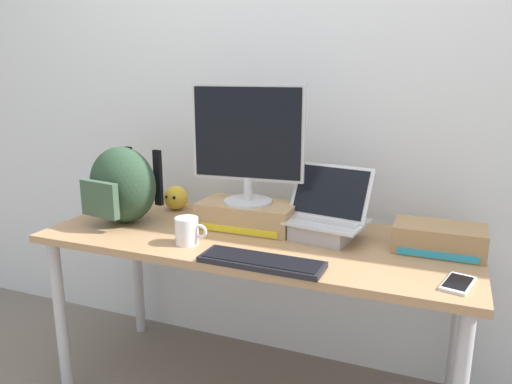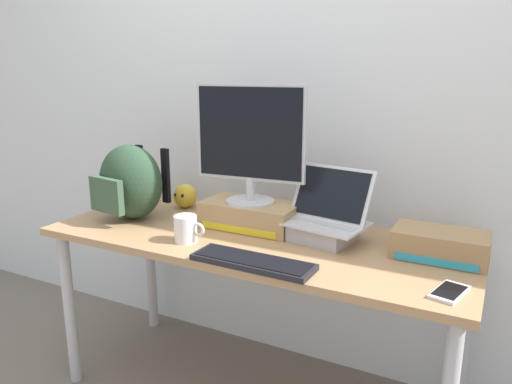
{
  "view_description": "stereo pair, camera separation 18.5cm",
  "coord_description": "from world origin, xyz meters",
  "px_view_note": "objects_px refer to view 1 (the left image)",
  "views": [
    {
      "loc": [
        0.69,
        -1.74,
        1.4
      ],
      "look_at": [
        0.0,
        0.0,
        0.92
      ],
      "focal_mm": 34.47,
      "sensor_mm": 36.0,
      "label": 1
    },
    {
      "loc": [
        0.86,
        -1.66,
        1.4
      ],
      "look_at": [
        0.0,
        0.0,
        0.92
      ],
      "focal_mm": 34.47,
      "sensor_mm": 36.0,
      "label": 2
    }
  ],
  "objects_px": {
    "open_laptop": "(324,223)",
    "coffee_mug": "(187,231)",
    "plush_toy": "(176,198)",
    "messenger_backpack": "(122,185)",
    "toner_box_cyan": "(439,238)",
    "desktop_monitor": "(248,142)",
    "toner_box_yellow": "(248,215)",
    "external_keyboard": "(262,262)",
    "cell_phone": "(458,283)"
  },
  "relations": [
    {
      "from": "open_laptop",
      "to": "coffee_mug",
      "type": "relative_size",
      "value": 2.73
    },
    {
      "from": "plush_toy",
      "to": "coffee_mug",
      "type": "bearing_deg",
      "value": -54.17
    },
    {
      "from": "messenger_backpack",
      "to": "toner_box_cyan",
      "type": "distance_m",
      "value": 1.3
    },
    {
      "from": "messenger_backpack",
      "to": "desktop_monitor",
      "type": "bearing_deg",
      "value": 22.68
    },
    {
      "from": "coffee_mug",
      "to": "toner_box_yellow",
      "type": "bearing_deg",
      "value": 63.63
    },
    {
      "from": "external_keyboard",
      "to": "cell_phone",
      "type": "distance_m",
      "value": 0.63
    },
    {
      "from": "desktop_monitor",
      "to": "external_keyboard",
      "type": "distance_m",
      "value": 0.54
    },
    {
      "from": "open_laptop",
      "to": "messenger_backpack",
      "type": "xyz_separation_m",
      "value": [
        -0.86,
        -0.12,
        0.1
      ]
    },
    {
      "from": "toner_box_yellow",
      "to": "toner_box_cyan",
      "type": "relative_size",
      "value": 1.25
    },
    {
      "from": "messenger_backpack",
      "to": "cell_phone",
      "type": "bearing_deg",
      "value": 2.46
    },
    {
      "from": "cell_phone",
      "to": "plush_toy",
      "type": "bearing_deg",
      "value": 176.0
    },
    {
      "from": "external_keyboard",
      "to": "toner_box_cyan",
      "type": "bearing_deg",
      "value": 33.65
    },
    {
      "from": "desktop_monitor",
      "to": "cell_phone",
      "type": "relative_size",
      "value": 2.96
    },
    {
      "from": "desktop_monitor",
      "to": "coffee_mug",
      "type": "relative_size",
      "value": 3.73
    },
    {
      "from": "coffee_mug",
      "to": "cell_phone",
      "type": "relative_size",
      "value": 0.79
    },
    {
      "from": "cell_phone",
      "to": "toner_box_yellow",
      "type": "bearing_deg",
      "value": 175.02
    },
    {
      "from": "toner_box_yellow",
      "to": "toner_box_cyan",
      "type": "xyz_separation_m",
      "value": [
        0.76,
        -0.0,
        -0.0
      ]
    },
    {
      "from": "toner_box_yellow",
      "to": "messenger_backpack",
      "type": "xyz_separation_m",
      "value": [
        -0.53,
        -0.13,
        0.11
      ]
    },
    {
      "from": "toner_box_yellow",
      "to": "desktop_monitor",
      "type": "xyz_separation_m",
      "value": [
        0.0,
        -0.0,
        0.31
      ]
    },
    {
      "from": "external_keyboard",
      "to": "messenger_backpack",
      "type": "height_order",
      "value": "messenger_backpack"
    },
    {
      "from": "messenger_backpack",
      "to": "toner_box_cyan",
      "type": "xyz_separation_m",
      "value": [
        1.29,
        0.13,
        -0.11
      ]
    },
    {
      "from": "messenger_backpack",
      "to": "coffee_mug",
      "type": "bearing_deg",
      "value": -10.88
    },
    {
      "from": "toner_box_yellow",
      "to": "plush_toy",
      "type": "height_order",
      "value": "plush_toy"
    },
    {
      "from": "open_laptop",
      "to": "external_keyboard",
      "type": "bearing_deg",
      "value": -100.92
    },
    {
      "from": "external_keyboard",
      "to": "cell_phone",
      "type": "xyz_separation_m",
      "value": [
        0.63,
        0.07,
        -0.01
      ]
    },
    {
      "from": "desktop_monitor",
      "to": "open_laptop",
      "type": "xyz_separation_m",
      "value": [
        0.33,
        -0.01,
        -0.3
      ]
    },
    {
      "from": "plush_toy",
      "to": "toner_box_cyan",
      "type": "distance_m",
      "value": 1.18
    },
    {
      "from": "toner_box_yellow",
      "to": "plush_toy",
      "type": "relative_size",
      "value": 3.54
    },
    {
      "from": "coffee_mug",
      "to": "toner_box_cyan",
      "type": "height_order",
      "value": "coffee_mug"
    },
    {
      "from": "cell_phone",
      "to": "desktop_monitor",
      "type": "bearing_deg",
      "value": 175.09
    },
    {
      "from": "desktop_monitor",
      "to": "messenger_backpack",
      "type": "height_order",
      "value": "desktop_monitor"
    },
    {
      "from": "external_keyboard",
      "to": "toner_box_cyan",
      "type": "distance_m",
      "value": 0.66
    },
    {
      "from": "open_laptop",
      "to": "external_keyboard",
      "type": "distance_m",
      "value": 0.38
    },
    {
      "from": "coffee_mug",
      "to": "cell_phone",
      "type": "bearing_deg",
      "value": -0.69
    },
    {
      "from": "open_laptop",
      "to": "coffee_mug",
      "type": "distance_m",
      "value": 0.54
    },
    {
      "from": "coffee_mug",
      "to": "plush_toy",
      "type": "relative_size",
      "value": 1.15
    },
    {
      "from": "toner_box_yellow",
      "to": "coffee_mug",
      "type": "relative_size",
      "value": 3.07
    },
    {
      "from": "cell_phone",
      "to": "toner_box_cyan",
      "type": "xyz_separation_m",
      "value": [
        -0.07,
        0.28,
        0.04
      ]
    },
    {
      "from": "toner_box_yellow",
      "to": "messenger_backpack",
      "type": "distance_m",
      "value": 0.56
    },
    {
      "from": "desktop_monitor",
      "to": "open_laptop",
      "type": "height_order",
      "value": "desktop_monitor"
    },
    {
      "from": "external_keyboard",
      "to": "messenger_backpack",
      "type": "xyz_separation_m",
      "value": [
        -0.73,
        0.23,
        0.15
      ]
    },
    {
      "from": "desktop_monitor",
      "to": "toner_box_cyan",
      "type": "relative_size",
      "value": 1.52
    },
    {
      "from": "cell_phone",
      "to": "toner_box_cyan",
      "type": "bearing_deg",
      "value": 117.62
    },
    {
      "from": "toner_box_yellow",
      "to": "desktop_monitor",
      "type": "height_order",
      "value": "desktop_monitor"
    },
    {
      "from": "coffee_mug",
      "to": "toner_box_cyan",
      "type": "bearing_deg",
      "value": 16.94
    },
    {
      "from": "desktop_monitor",
      "to": "external_keyboard",
      "type": "height_order",
      "value": "desktop_monitor"
    },
    {
      "from": "cell_phone",
      "to": "coffee_mug",
      "type": "bearing_deg",
      "value": -166.64
    },
    {
      "from": "coffee_mug",
      "to": "plush_toy",
      "type": "xyz_separation_m",
      "value": [
        -0.28,
        0.39,
        0.0
      ]
    },
    {
      "from": "desktop_monitor",
      "to": "messenger_backpack",
      "type": "bearing_deg",
      "value": -171.24
    },
    {
      "from": "toner_box_cyan",
      "to": "toner_box_yellow",
      "type": "bearing_deg",
      "value": 179.9
    }
  ]
}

